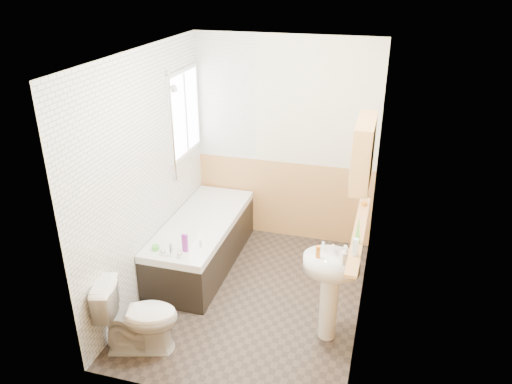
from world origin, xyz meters
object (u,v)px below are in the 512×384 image
pine_shelf (359,233)px  medicine_cabinet (363,153)px  sink (330,281)px  bathtub (202,241)px  toilet (138,317)px

pine_shelf → medicine_cabinet: bearing=-168.5°
sink → pine_shelf: size_ratio=0.69×
bathtub → pine_shelf: bearing=-20.6°
toilet → medicine_cabinet: (1.77, 0.79, 1.44)m
medicine_cabinet → bathtub: bearing=158.9°
bathtub → pine_shelf: pine_shelf is taller
sink → toilet: bearing=-151.4°
bathtub → medicine_cabinet: 2.39m
bathtub → medicine_cabinet: (1.74, -0.67, 1.49)m
bathtub → sink: size_ratio=1.83×
toilet → pine_shelf: pine_shelf is taller
toilet → sink: 1.74m
toilet → pine_shelf: bearing=-82.0°
sink → pine_shelf: (0.20, 0.18, 0.43)m
bathtub → toilet: (-0.03, -1.46, 0.05)m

